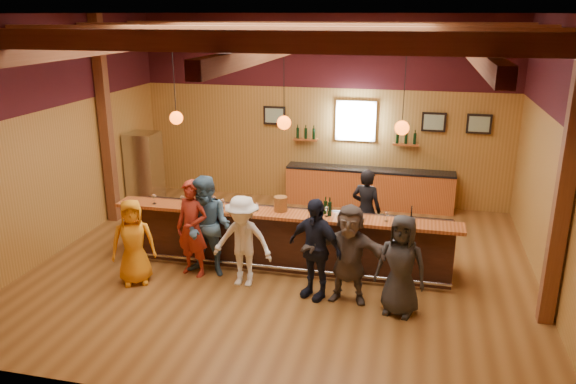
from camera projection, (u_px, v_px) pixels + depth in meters
name	position (u px, v px, depth m)	size (l,w,h in m)	color
room	(285.00, 92.00, 9.56)	(9.04, 9.00, 4.52)	brown
bar_counter	(287.00, 237.00, 10.47)	(6.30, 1.07, 1.11)	black
back_bar_cabinet	(369.00, 188.00, 13.53)	(4.00, 0.52, 0.95)	#9C471C
window	(356.00, 121.00, 13.35)	(0.95, 0.09, 0.95)	silver
framed_pictures	(393.00, 120.00, 13.13)	(5.35, 0.05, 0.45)	black
wine_shelves	(355.00, 139.00, 13.42)	(3.00, 0.18, 0.30)	#9C471C
pendant_lights	(284.00, 122.00, 9.66)	(4.24, 0.24, 1.37)	black
stainless_fridge	(145.00, 169.00, 13.52)	(0.70, 0.70, 1.80)	silver
customer_orange	(133.00, 242.00, 9.62)	(0.74, 0.48, 1.52)	orange
customer_redvest	(192.00, 228.00, 9.90)	(0.64, 0.42, 1.76)	maroon
customer_denim	(208.00, 227.00, 9.88)	(0.89, 0.69, 1.83)	#426785
customer_white	(243.00, 241.00, 9.53)	(1.04, 0.60, 1.61)	white
customer_navy	(315.00, 248.00, 9.11)	(1.00, 0.42, 1.71)	black
customer_brown	(349.00, 254.00, 8.99)	(1.53, 0.49, 1.65)	#594E47
customer_dark	(401.00, 265.00, 8.61)	(0.79, 0.52, 1.62)	#292A2C
bartender	(366.00, 210.00, 10.98)	(0.60, 0.39, 1.65)	black
ice_bucket	(281.00, 204.00, 10.05)	(0.24, 0.24, 0.27)	brown
bottle_a	(330.00, 209.00, 9.81)	(0.07, 0.07, 0.34)	black
bottle_b	(325.00, 207.00, 9.92)	(0.07, 0.07, 0.31)	black
glass_a	(154.00, 197.00, 10.42)	(0.08, 0.08, 0.19)	silver
glass_b	(182.00, 198.00, 10.40)	(0.07, 0.07, 0.17)	silver
glass_c	(213.00, 199.00, 10.31)	(0.09, 0.09, 0.19)	silver
glass_d	(223.00, 202.00, 10.18)	(0.08, 0.08, 0.18)	silver
glass_e	(257.00, 205.00, 10.05)	(0.07, 0.07, 0.16)	silver
glass_f	(327.00, 209.00, 9.78)	(0.08, 0.08, 0.19)	silver
glass_g	(347.00, 209.00, 9.78)	(0.09, 0.09, 0.20)	silver
glass_h	(386.00, 214.00, 9.54)	(0.08, 0.08, 0.17)	silver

